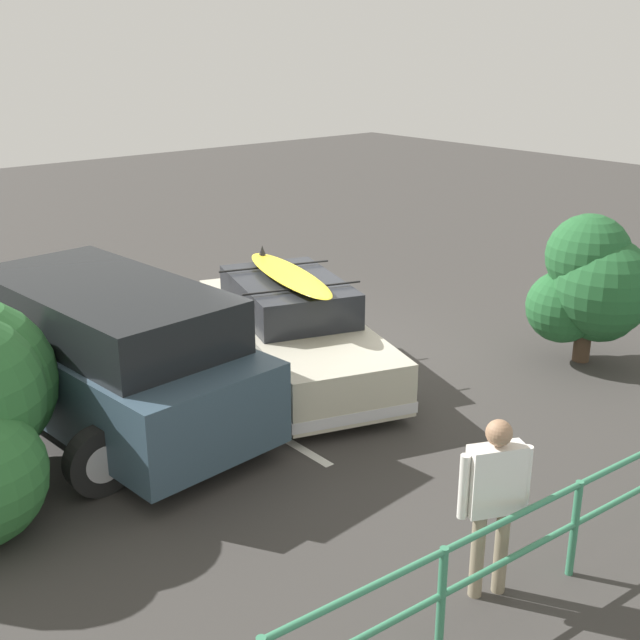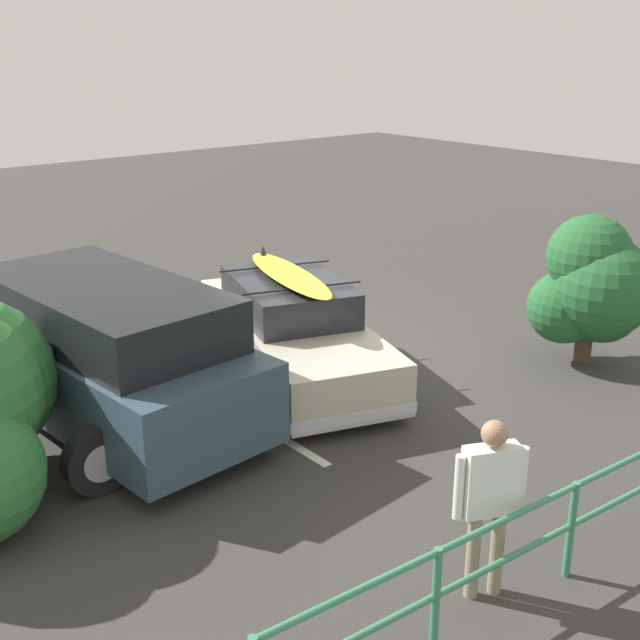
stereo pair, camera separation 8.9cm
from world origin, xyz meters
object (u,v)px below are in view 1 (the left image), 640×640
object	(u,v)px
sedan_car	(292,329)
bush_near_left	(593,286)
person_bystander	(494,493)
suv_car	(107,353)

from	to	relation	value
sedan_car	bush_near_left	distance (m)	4.36
bush_near_left	person_bystander	bearing A→B (deg)	24.58
sedan_car	suv_car	distance (m)	2.77
sedan_car	person_bystander	world-z (taller)	person_bystander
sedan_car	person_bystander	size ratio (longest dim) A/B	2.88
suv_car	bush_near_left	world-z (taller)	bush_near_left
sedan_car	bush_near_left	bearing A→B (deg)	143.33
person_bystander	bush_near_left	size ratio (longest dim) A/B	0.74
person_bystander	sedan_car	bearing A→B (deg)	-109.61
suv_car	bush_near_left	size ratio (longest dim) A/B	2.15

